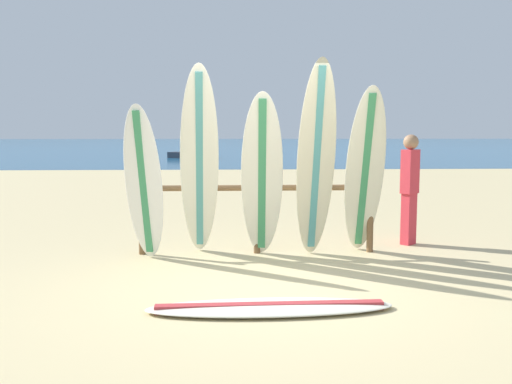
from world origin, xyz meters
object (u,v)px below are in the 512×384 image
at_px(surfboard_leaning_far_left, 144,184).
at_px(beachgoer_standing, 410,184).
at_px(surfboard_rack, 257,203).
at_px(small_boat_offshore, 193,154).
at_px(surfboard_leaning_center_left, 262,177).
at_px(surfboard_leaning_left, 199,164).
at_px(surfboard_leaning_center, 316,160).
at_px(surfboard_leaning_center_right, 365,173).
at_px(surfboard_lying_on_sand, 270,307).

xyz_separation_m(surfboard_leaning_far_left, beachgoer_standing, (3.73, 0.91, -0.12)).
distance_m(surfboard_rack, surfboard_leaning_far_left, 1.56).
bearing_deg(small_boat_offshore, surfboard_leaning_center_left, -84.19).
distance_m(surfboard_leaning_left, surfboard_leaning_center, 1.52).
bearing_deg(surfboard_leaning_far_left, small_boat_offshore, 92.52).
xyz_separation_m(surfboard_leaning_center_left, surfboard_leaning_center_right, (1.36, 0.05, 0.04)).
bearing_deg(surfboard_leaning_center_right, beachgoer_standing, 41.96).
xyz_separation_m(surfboard_leaning_center, beachgoer_standing, (1.51, 0.83, -0.40)).
distance_m(surfboard_rack, surfboard_lying_on_sand, 2.58).
bearing_deg(surfboard_lying_on_sand, surfboard_rack, 90.18).
distance_m(surfboard_leaning_far_left, surfboard_leaning_center_left, 1.52).
xyz_separation_m(surfboard_rack, surfboard_lying_on_sand, (0.01, -2.49, -0.66)).
bearing_deg(small_boat_offshore, beachgoer_standing, -79.14).
height_order(surfboard_rack, surfboard_lying_on_sand, surfboard_rack).
bearing_deg(surfboard_leaning_far_left, surfboard_lying_on_sand, -54.65).
bearing_deg(surfboard_leaning_center_right, surfboard_leaning_center_left, -177.71).
xyz_separation_m(surfboard_leaning_center_left, surfboard_leaning_center, (0.70, -0.01, 0.21)).
distance_m(surfboard_leaning_center, surfboard_leaning_center_right, 0.68).
distance_m(surfboard_leaning_center_left, surfboard_lying_on_sand, 2.40).
bearing_deg(surfboard_leaning_center_right, surfboard_leaning_left, 179.31).
relative_size(surfboard_leaning_left, surfboard_lying_on_sand, 1.07).
bearing_deg(surfboard_leaning_far_left, beachgoer_standing, 13.68).
relative_size(surfboard_leaning_left, small_boat_offshore, 0.81).
bearing_deg(surfboard_leaning_center_right, small_boat_offshore, 98.74).
bearing_deg(small_boat_offshore, surfboard_leaning_center, -82.68).
xyz_separation_m(surfboard_rack, beachgoer_standing, (2.26, 0.49, 0.20)).
relative_size(surfboard_leaning_center, surfboard_lying_on_sand, 1.10).
bearing_deg(surfboard_leaning_center_left, surfboard_leaning_center_right, 2.29).
relative_size(surfboard_leaning_left, surfboard_leaning_center_right, 1.11).
height_order(surfboard_leaning_far_left, beachgoer_standing, surfboard_leaning_far_left).
distance_m(surfboard_leaning_center_left, small_boat_offshore, 26.47).
bearing_deg(surfboard_leaning_center_right, surfboard_lying_on_sand, -122.31).
bearing_deg(surfboard_leaning_center_right, surfboard_leaning_center, -174.41).
height_order(surfboard_lying_on_sand, small_boat_offshore, small_boat_offshore).
height_order(surfboard_leaning_left, small_boat_offshore, surfboard_leaning_left).
bearing_deg(surfboard_leaning_left, beachgoer_standing, 13.79).
height_order(surfboard_leaning_center_left, beachgoer_standing, surfboard_leaning_center_left).
xyz_separation_m(surfboard_leaning_far_left, surfboard_leaning_center, (2.22, 0.07, 0.29)).
distance_m(surfboard_leaning_far_left, surfboard_leaning_center_right, 2.88).
relative_size(surfboard_lying_on_sand, small_boat_offshore, 0.76).
distance_m(surfboard_leaning_center_left, beachgoer_standing, 2.37).
bearing_deg(surfboard_rack, surfboard_leaning_center_left, -81.61).
height_order(surfboard_leaning_center_left, small_boat_offshore, surfboard_leaning_center_left).
xyz_separation_m(surfboard_leaning_center, small_boat_offshore, (-3.38, 26.33, -1.04)).
bearing_deg(surfboard_lying_on_sand, surfboard_leaning_far_left, 125.35).
bearing_deg(beachgoer_standing, surfboard_rack, -167.75).
bearing_deg(surfboard_leaning_center, small_boat_offshore, 97.32).
bearing_deg(surfboard_lying_on_sand, surfboard_leaning_center, 70.91).
bearing_deg(surfboard_leaning_center, surfboard_leaning_center_right, 5.59).
xyz_separation_m(surfboard_leaning_center, surfboard_leaning_center_right, (0.66, 0.06, -0.17)).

